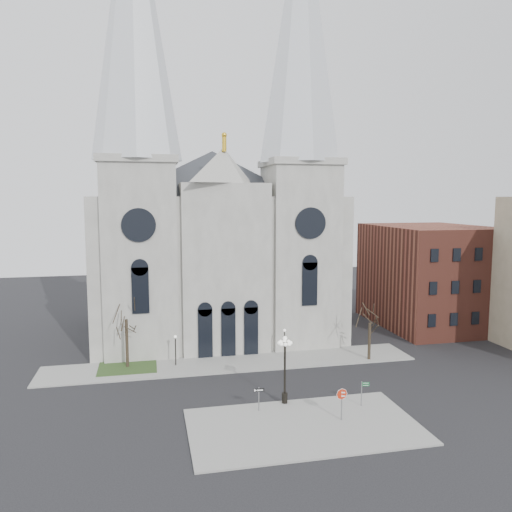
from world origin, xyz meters
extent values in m
plane|color=black|center=(0.00, 0.00, 0.00)|extent=(160.00, 160.00, 0.00)
cube|color=gray|center=(3.00, -5.00, 0.07)|extent=(18.00, 10.00, 0.14)
cube|color=gray|center=(0.00, 11.00, 0.07)|extent=(40.00, 6.00, 0.14)
cube|color=#2D461E|center=(-11.00, 12.00, 0.09)|extent=(6.00, 5.00, 0.18)
cube|color=gray|center=(0.00, 26.00, 9.00)|extent=(30.00, 24.00, 18.00)
pyramid|color=#2D3035|center=(0.00, 26.00, 24.00)|extent=(33.00, 26.40, 6.00)
cube|color=gray|center=(-9.50, 17.50, 11.00)|extent=(8.00, 8.00, 22.00)
cone|color=silver|center=(-9.50, 17.50, 38.00)|extent=(9.92, 9.92, 32.00)
cylinder|color=black|center=(-9.50, 13.45, 15.00)|extent=(3.60, 0.30, 3.60)
cube|color=gray|center=(9.50, 17.50, 11.00)|extent=(8.00, 8.00, 22.00)
cone|color=silver|center=(9.50, 17.50, 38.00)|extent=(9.92, 9.92, 32.00)
cylinder|color=black|center=(9.50, 13.45, 15.00)|extent=(3.60, 0.30, 3.60)
cube|color=gray|center=(0.00, 16.00, 9.75)|extent=(10.00, 5.00, 19.50)
pyramid|color=gray|center=(0.00, 16.00, 21.50)|extent=(11.00, 5.00, 4.00)
cube|color=brown|center=(30.00, 22.00, 7.00)|extent=(14.00, 18.00, 14.00)
cylinder|color=black|center=(-11.00, 12.00, 2.62)|extent=(0.32, 0.32, 5.25)
cylinder|color=black|center=(15.00, 9.00, 2.10)|extent=(0.32, 0.32, 4.20)
cylinder|color=black|center=(-6.00, 11.50, 1.64)|extent=(0.12, 0.12, 3.00)
sphere|color=white|center=(-6.00, 11.50, 3.24)|extent=(0.32, 0.32, 0.32)
cylinder|color=black|center=(6.00, 11.50, 1.64)|extent=(0.12, 0.12, 3.00)
sphere|color=white|center=(6.00, 11.50, 3.24)|extent=(0.32, 0.32, 0.32)
cylinder|color=slate|center=(6.24, -4.71, 1.41)|extent=(0.10, 0.10, 2.55)
cylinder|color=#B6230C|center=(6.24, -4.71, 2.30)|extent=(0.86, 0.31, 0.89)
cylinder|color=white|center=(6.24, -4.71, 2.30)|extent=(0.91, 0.31, 0.95)
cube|color=white|center=(6.24, -4.71, 2.44)|extent=(0.47, 0.17, 0.11)
cube|color=white|center=(6.24, -4.71, 2.16)|extent=(0.53, 0.19, 0.11)
cylinder|color=black|center=(2.69, -0.50, 2.76)|extent=(0.18, 0.18, 5.25)
cylinder|color=black|center=(2.69, -0.50, 0.60)|extent=(0.50, 0.50, 0.91)
sphere|color=white|center=(2.69, -0.50, 5.90)|extent=(0.36, 0.36, 0.36)
cylinder|color=slate|center=(0.15, -1.60, 1.16)|extent=(0.09, 0.09, 2.04)
cube|color=black|center=(0.15, -1.60, 1.94)|extent=(0.89, 0.13, 0.29)
cylinder|color=slate|center=(8.95, -2.46, 1.22)|extent=(0.09, 0.09, 2.15)
cube|color=#0D5F28|center=(9.29, -2.52, 2.15)|extent=(0.60, 0.14, 0.15)
cube|color=#0D5F28|center=(9.29, -2.52, 1.95)|extent=(0.60, 0.14, 0.15)
camera|label=1|loc=(-8.57, -40.55, 17.81)|focal=35.00mm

